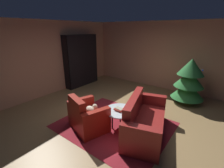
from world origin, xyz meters
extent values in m
plane|color=olive|center=(0.00, 0.00, 0.00)|extent=(7.79, 7.79, 0.00)
cube|color=tan|center=(0.00, 3.28, 1.34)|extent=(6.30, 0.06, 2.68)
cube|color=tan|center=(-3.12, 0.00, 1.34)|extent=(0.06, 6.61, 2.68)
cube|color=maroon|center=(0.14, -0.20, 0.00)|extent=(2.72, 2.24, 0.01)
cube|color=black|center=(-2.75, 1.53, 1.08)|extent=(0.03, 1.61, 2.16)
cube|color=black|center=(-2.90, 2.32, 1.08)|extent=(0.34, 0.03, 2.16)
cube|color=black|center=(-2.90, 0.73, 1.08)|extent=(0.34, 0.03, 2.16)
cube|color=black|center=(-2.90, 1.53, 0.01)|extent=(0.31, 1.56, 0.03)
cube|color=black|center=(-2.90, 1.53, 0.44)|extent=(0.31, 1.56, 0.03)
cube|color=black|center=(-2.90, 1.53, 0.86)|extent=(0.31, 1.56, 0.02)
cube|color=black|center=(-2.90, 1.53, 1.29)|extent=(0.31, 1.56, 0.02)
cube|color=black|center=(-2.90, 1.53, 1.72)|extent=(0.31, 1.56, 0.02)
cube|color=black|center=(-2.90, 1.53, 2.14)|extent=(0.31, 1.56, 0.03)
cube|color=black|center=(-3.03, 1.53, 1.22)|extent=(0.05, 1.05, 0.68)
cube|color=black|center=(-3.00, 1.53, 1.22)|extent=(0.03, 1.08, 0.71)
cube|color=brown|center=(-2.95, 2.24, 0.21)|extent=(0.23, 0.05, 0.37)
cube|color=brown|center=(-2.96, 2.19, 0.16)|extent=(0.20, 0.03, 0.28)
cube|color=#265495|center=(-2.97, 2.15, 0.14)|extent=(0.17, 0.03, 0.23)
cube|color=#BC332B|center=(-2.99, 2.11, 0.17)|extent=(0.15, 0.03, 0.29)
cube|color=#A49F86|center=(-2.99, 2.08, 0.14)|extent=(0.15, 0.03, 0.24)
cube|color=#3F3A1B|center=(-2.94, 2.04, 0.20)|extent=(0.25, 0.03, 0.36)
cube|color=#26823B|center=(-2.97, 2.01, 0.18)|extent=(0.19, 0.03, 0.32)
cube|color=#25713C|center=(-2.94, 1.97, 0.15)|extent=(0.24, 0.05, 0.24)
cube|color=red|center=(-2.98, 1.91, 0.14)|extent=(0.16, 0.04, 0.23)
cube|color=navy|center=(-2.96, 2.26, 0.62)|extent=(0.20, 0.04, 0.35)
cube|color=red|center=(-2.98, 2.21, 0.59)|extent=(0.16, 0.05, 0.27)
cube|color=#1C669A|center=(-2.94, 2.16, 0.62)|extent=(0.24, 0.04, 0.34)
cube|color=red|center=(-2.98, 2.12, 0.62)|extent=(0.17, 0.03, 0.33)
cube|color=#B69D9D|center=(-2.97, 2.06, 0.57)|extent=(0.18, 0.05, 0.23)
cube|color=gold|center=(-2.94, 2.02, 0.62)|extent=(0.24, 0.03, 0.33)
cube|color=#317233|center=(-2.94, 2.25, 1.88)|extent=(0.25, 0.04, 0.30)
cube|color=#407149|center=(-2.96, 2.21, 1.89)|extent=(0.21, 0.04, 0.32)
cube|color=#96558A|center=(-2.96, 2.16, 1.88)|extent=(0.21, 0.04, 0.31)
cube|color=#4E2528|center=(-2.96, 2.11, 1.84)|extent=(0.19, 0.04, 0.23)
cube|color=brown|center=(-2.95, 2.05, 1.86)|extent=(0.22, 0.05, 0.27)
cube|color=#583219|center=(-2.98, 2.01, 1.85)|extent=(0.16, 0.03, 0.24)
cube|color=maroon|center=(-0.31, -0.69, 0.19)|extent=(0.86, 0.89, 0.39)
cube|color=maroon|center=(-0.39, -0.95, 0.63)|extent=(0.69, 0.36, 0.50)
cube|color=maroon|center=(0.08, -0.81, 0.33)|extent=(0.36, 0.72, 0.66)
cube|color=maroon|center=(-0.69, -0.56, 0.33)|extent=(0.36, 0.72, 0.66)
ellipsoid|color=beige|center=(-0.31, -0.61, 0.48)|extent=(0.32, 0.26, 0.18)
sphere|color=beige|center=(-0.26, -0.50, 0.53)|extent=(0.13, 0.13, 0.13)
cube|color=maroon|center=(0.94, -0.03, 0.21)|extent=(1.16, 1.58, 0.41)
cube|color=maroon|center=(0.64, -0.12, 0.66)|extent=(0.57, 1.40, 0.50)
cube|color=maroon|center=(1.17, -0.79, 0.34)|extent=(0.80, 0.40, 0.68)
cube|color=maroon|center=(0.71, 0.73, 0.34)|extent=(0.80, 0.40, 0.68)
cylinder|color=black|center=(0.50, -0.15, 0.22)|extent=(0.04, 0.04, 0.44)
cylinder|color=black|center=(0.18, 0.02, 0.22)|extent=(0.04, 0.04, 0.44)
cylinder|color=black|center=(0.19, -0.36, 0.22)|extent=(0.04, 0.04, 0.44)
cylinder|color=silver|center=(0.29, -0.17, 0.45)|extent=(0.78, 0.78, 0.02)
cube|color=red|center=(0.28, -0.19, 0.48)|extent=(0.20, 0.14, 0.02)
cube|color=#C83E2F|center=(0.27, -0.20, 0.50)|extent=(0.22, 0.16, 0.03)
cube|color=gray|center=(0.28, -0.20, 0.52)|extent=(0.21, 0.14, 0.02)
cylinder|color=#572C13|center=(0.41, 0.00, 0.54)|extent=(0.07, 0.07, 0.16)
cylinder|color=#572C13|center=(0.41, 0.00, 0.65)|extent=(0.03, 0.03, 0.06)
cylinder|color=brown|center=(1.28, 2.37, 0.09)|extent=(0.08, 0.08, 0.18)
cone|color=#297134|center=(1.28, 2.37, 0.44)|extent=(1.04, 1.04, 0.53)
cone|color=#297134|center=(1.28, 2.37, 0.84)|extent=(0.93, 0.93, 0.53)
cone|color=#297134|center=(1.28, 2.37, 1.24)|extent=(0.82, 0.82, 0.53)
sphere|color=yellow|center=(1.44, 2.71, 0.92)|extent=(0.06, 0.06, 0.06)
sphere|color=red|center=(1.32, 2.70, 1.21)|extent=(0.06, 0.06, 0.06)
sphere|color=blue|center=(1.60, 2.47, 1.15)|extent=(0.05, 0.05, 0.05)
sphere|color=yellow|center=(1.18, 2.78, 0.49)|extent=(0.05, 0.05, 0.05)
camera|label=1|loc=(2.24, -3.10, 2.38)|focal=25.50mm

